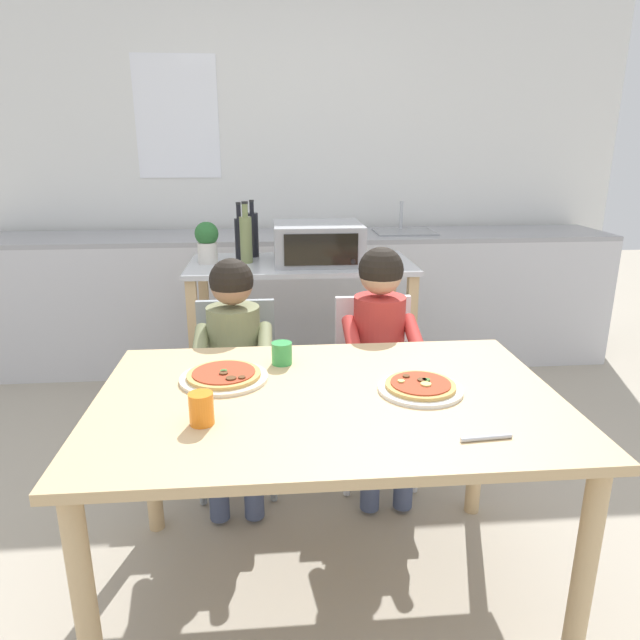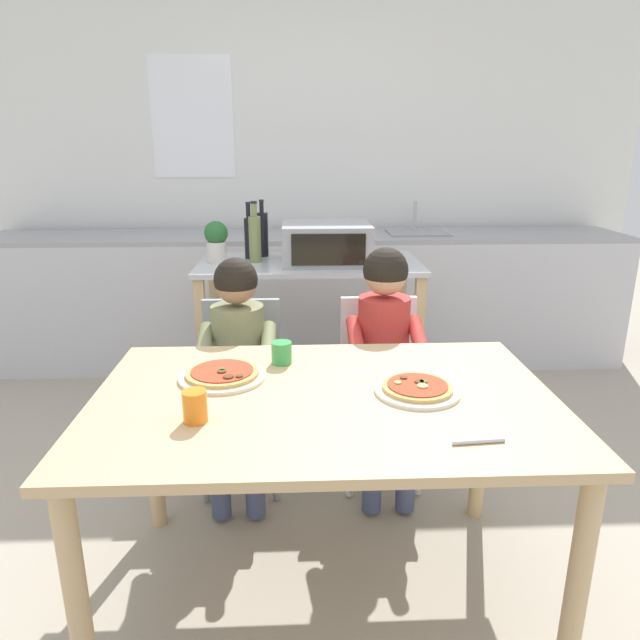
{
  "view_description": "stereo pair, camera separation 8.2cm",
  "coord_description": "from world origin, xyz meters",
  "px_view_note": "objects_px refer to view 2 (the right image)",
  "views": [
    {
      "loc": [
        -0.17,
        -1.6,
        1.48
      ],
      "look_at": [
        0.0,
        0.3,
        0.89
      ],
      "focal_mm": 32.19,
      "sensor_mm": 36.0,
      "label": 1
    },
    {
      "loc": [
        -0.08,
        -1.61,
        1.48
      ],
      "look_at": [
        0.0,
        0.3,
        0.89
      ],
      "focal_mm": 32.19,
      "sensor_mm": 36.0,
      "label": 2
    }
  ],
  "objects_px": {
    "dining_chair_right": "(380,376)",
    "pizza_plate_cream": "(222,375)",
    "drinking_cup_green": "(282,353)",
    "child_in_olive_shirt": "(237,352)",
    "dining_chair_left": "(242,379)",
    "drinking_cup_orange": "(195,406)",
    "dining_table": "(324,422)",
    "serving_spoon": "(479,441)",
    "potted_herb_plant": "(216,240)",
    "bottle_brown_beer": "(255,237)",
    "bottle_clear_vinegar": "(262,233)",
    "child_in_red_shirt": "(385,343)",
    "pizza_plate_white": "(417,389)",
    "toaster_oven": "(326,243)",
    "bottle_squat_spirits": "(249,236)",
    "kitchen_island_cart": "(310,315)"
  },
  "relations": [
    {
      "from": "dining_chair_right",
      "to": "pizza_plate_cream",
      "type": "xyz_separation_m",
      "value": [
        -0.62,
        -0.61,
        0.27
      ]
    },
    {
      "from": "drinking_cup_green",
      "to": "child_in_olive_shirt",
      "type": "bearing_deg",
      "value": 118.85
    },
    {
      "from": "dining_chair_left",
      "to": "drinking_cup_orange",
      "type": "distance_m",
      "value": 0.96
    },
    {
      "from": "dining_table",
      "to": "serving_spoon",
      "type": "bearing_deg",
      "value": -39.26
    },
    {
      "from": "potted_herb_plant",
      "to": "pizza_plate_cream",
      "type": "distance_m",
      "value": 1.24
    },
    {
      "from": "dining_chair_left",
      "to": "pizza_plate_cream",
      "type": "bearing_deg",
      "value": -89.98
    },
    {
      "from": "potted_herb_plant",
      "to": "serving_spoon",
      "type": "xyz_separation_m",
      "value": [
        0.87,
        -1.66,
        -0.26
      ]
    },
    {
      "from": "bottle_brown_beer",
      "to": "drinking_cup_orange",
      "type": "xyz_separation_m",
      "value": [
        -0.07,
        -1.5,
        -0.23
      ]
    },
    {
      "from": "drinking_cup_green",
      "to": "bottle_clear_vinegar",
      "type": "bearing_deg",
      "value": 95.81
    },
    {
      "from": "dining_chair_left",
      "to": "pizza_plate_cream",
      "type": "distance_m",
      "value": 0.66
    },
    {
      "from": "bottle_brown_beer",
      "to": "child_in_red_shirt",
      "type": "bearing_deg",
      "value": -50.56
    },
    {
      "from": "child_in_olive_shirt",
      "to": "dining_chair_right",
      "type": "bearing_deg",
      "value": 12.44
    },
    {
      "from": "bottle_clear_vinegar",
      "to": "drinking_cup_green",
      "type": "relative_size",
      "value": 3.91
    },
    {
      "from": "child_in_red_shirt",
      "to": "drinking_cup_orange",
      "type": "height_order",
      "value": "child_in_red_shirt"
    },
    {
      "from": "dining_table",
      "to": "drinking_cup_orange",
      "type": "distance_m",
      "value": 0.42
    },
    {
      "from": "pizza_plate_white",
      "to": "drinking_cup_green",
      "type": "relative_size",
      "value": 3.39
    },
    {
      "from": "dining_chair_right",
      "to": "drinking_cup_green",
      "type": "relative_size",
      "value": 10.4
    },
    {
      "from": "dining_chair_left",
      "to": "drinking_cup_green",
      "type": "height_order",
      "value": "dining_chair_left"
    },
    {
      "from": "bottle_clear_vinegar",
      "to": "serving_spoon",
      "type": "bearing_deg",
      "value": -70.56
    },
    {
      "from": "toaster_oven",
      "to": "pizza_plate_cream",
      "type": "distance_m",
      "value": 1.27
    },
    {
      "from": "bottle_clear_vinegar",
      "to": "drinking_cup_orange",
      "type": "relative_size",
      "value": 3.35
    },
    {
      "from": "bottle_brown_beer",
      "to": "pizza_plate_white",
      "type": "xyz_separation_m",
      "value": [
        0.58,
        -1.34,
        -0.27
      ]
    },
    {
      "from": "toaster_oven",
      "to": "dining_chair_right",
      "type": "relative_size",
      "value": 0.55
    },
    {
      "from": "pizza_plate_cream",
      "to": "pizza_plate_white",
      "type": "height_order",
      "value": "same"
    },
    {
      "from": "drinking_cup_green",
      "to": "toaster_oven",
      "type": "bearing_deg",
      "value": 78.51
    },
    {
      "from": "bottle_brown_beer",
      "to": "child_in_red_shirt",
      "type": "distance_m",
      "value": 0.97
    },
    {
      "from": "pizza_plate_cream",
      "to": "pizza_plate_white",
      "type": "distance_m",
      "value": 0.63
    },
    {
      "from": "pizza_plate_white",
      "to": "drinking_cup_orange",
      "type": "height_order",
      "value": "drinking_cup_orange"
    },
    {
      "from": "pizza_plate_cream",
      "to": "bottle_clear_vinegar",
      "type": "bearing_deg",
      "value": 87.2
    },
    {
      "from": "pizza_plate_white",
      "to": "dining_chair_right",
      "type": "bearing_deg",
      "value": 90.0
    },
    {
      "from": "potted_herb_plant",
      "to": "dining_table",
      "type": "distance_m",
      "value": 1.48
    },
    {
      "from": "potted_herb_plant",
      "to": "drinking_cup_orange",
      "type": "xyz_separation_m",
      "value": [
        0.12,
        -1.51,
        -0.22
      ]
    },
    {
      "from": "toaster_oven",
      "to": "serving_spoon",
      "type": "distance_m",
      "value": 1.69
    },
    {
      "from": "bottle_brown_beer",
      "to": "drinking_cup_green",
      "type": "height_order",
      "value": "bottle_brown_beer"
    },
    {
      "from": "bottle_squat_spirits",
      "to": "bottle_brown_beer",
      "type": "distance_m",
      "value": 0.1
    },
    {
      "from": "dining_chair_left",
      "to": "dining_chair_right",
      "type": "distance_m",
      "value": 0.62
    },
    {
      "from": "bottle_clear_vinegar",
      "to": "dining_table",
      "type": "height_order",
      "value": "bottle_clear_vinegar"
    },
    {
      "from": "bottle_clear_vinegar",
      "to": "drinking_cup_green",
      "type": "xyz_separation_m",
      "value": [
        0.13,
        -1.23,
        -0.23
      ]
    },
    {
      "from": "kitchen_island_cart",
      "to": "bottle_squat_spirits",
      "type": "height_order",
      "value": "bottle_squat_spirits"
    },
    {
      "from": "drinking_cup_green",
      "to": "drinking_cup_orange",
      "type": "height_order",
      "value": "drinking_cup_orange"
    },
    {
      "from": "child_in_red_shirt",
      "to": "serving_spoon",
      "type": "bearing_deg",
      "value": -84.45
    },
    {
      "from": "dining_table",
      "to": "potted_herb_plant",
      "type": "bearing_deg",
      "value": 109.91
    },
    {
      "from": "bottle_brown_beer",
      "to": "dining_chair_right",
      "type": "xyz_separation_m",
      "value": [
        0.58,
        -0.59,
        -0.54
      ]
    },
    {
      "from": "bottle_squat_spirits",
      "to": "child_in_red_shirt",
      "type": "distance_m",
      "value": 1.06
    },
    {
      "from": "toaster_oven",
      "to": "child_in_olive_shirt",
      "type": "height_order",
      "value": "toaster_oven"
    },
    {
      "from": "drinking_cup_green",
      "to": "dining_chair_left",
      "type": "bearing_deg",
      "value": 112.17
    },
    {
      "from": "potted_herb_plant",
      "to": "drinking_cup_green",
      "type": "distance_m",
      "value": 1.15
    },
    {
      "from": "pizza_plate_cream",
      "to": "child_in_red_shirt",
      "type": "bearing_deg",
      "value": 38.66
    },
    {
      "from": "kitchen_island_cart",
      "to": "dining_table",
      "type": "distance_m",
      "value": 1.34
    },
    {
      "from": "bottle_brown_beer",
      "to": "toaster_oven",
      "type": "bearing_deg",
      "value": -3.35
    }
  ]
}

